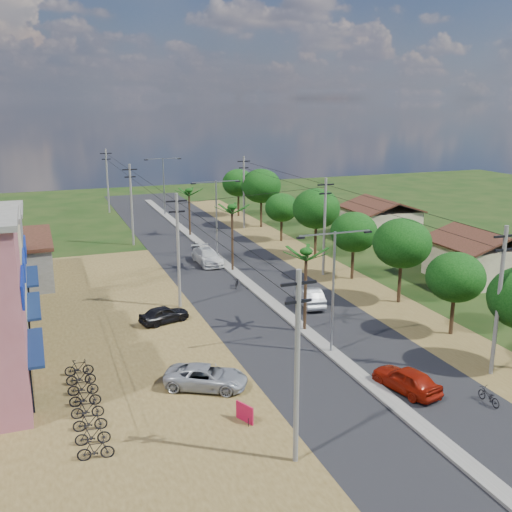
{
  "coord_description": "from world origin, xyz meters",
  "views": [
    {
      "loc": [
        -16.98,
        -31.58,
        15.82
      ],
      "look_at": [
        0.1,
        13.99,
        3.0
      ],
      "focal_mm": 42.0,
      "sensor_mm": 36.0,
      "label": 1
    }
  ],
  "objects_px": {
    "car_red_near": "(406,380)",
    "car_white_far": "(207,257)",
    "car_parked_dark": "(164,315)",
    "roadside_sign": "(245,413)",
    "car_silver_mid": "(310,297)",
    "car_parked_silver": "(206,378)",
    "moto_rider_east": "(489,397)",
    "parked_scooter_row": "(86,403)"
  },
  "relations": [
    {
      "from": "car_white_far",
      "to": "car_red_near",
      "type": "bearing_deg",
      "value": -86.05
    },
    {
      "from": "car_silver_mid",
      "to": "roadside_sign",
      "type": "bearing_deg",
      "value": 64.57
    },
    {
      "from": "car_white_far",
      "to": "car_parked_silver",
      "type": "height_order",
      "value": "car_white_far"
    },
    {
      "from": "car_white_far",
      "to": "roadside_sign",
      "type": "distance_m",
      "value": 30.09
    },
    {
      "from": "car_parked_dark",
      "to": "roadside_sign",
      "type": "xyz_separation_m",
      "value": [
        0.87,
        -15.1,
        -0.13
      ]
    },
    {
      "from": "car_silver_mid",
      "to": "car_parked_dark",
      "type": "relative_size",
      "value": 1.18
    },
    {
      "from": "roadside_sign",
      "to": "car_white_far",
      "type": "bearing_deg",
      "value": 52.96
    },
    {
      "from": "car_parked_dark",
      "to": "car_white_far",
      "type": "bearing_deg",
      "value": -44.15
    },
    {
      "from": "car_red_near",
      "to": "car_parked_dark",
      "type": "distance_m",
      "value": 18.39
    },
    {
      "from": "car_white_far",
      "to": "car_parked_dark",
      "type": "relative_size",
      "value": 1.41
    },
    {
      "from": "car_red_near",
      "to": "car_white_far",
      "type": "bearing_deg",
      "value": -97.87
    },
    {
      "from": "car_silver_mid",
      "to": "parked_scooter_row",
      "type": "xyz_separation_m",
      "value": [
        -18.06,
        -10.96,
        -0.21
      ]
    },
    {
      "from": "car_silver_mid",
      "to": "car_parked_dark",
      "type": "bearing_deg",
      "value": 8.83
    },
    {
      "from": "car_red_near",
      "to": "moto_rider_east",
      "type": "xyz_separation_m",
      "value": [
        3.31,
        -2.76,
        -0.29
      ]
    },
    {
      "from": "car_parked_dark",
      "to": "car_red_near",
      "type": "bearing_deg",
      "value": -162.54
    },
    {
      "from": "roadside_sign",
      "to": "parked_scooter_row",
      "type": "relative_size",
      "value": 0.12
    },
    {
      "from": "car_parked_dark",
      "to": "parked_scooter_row",
      "type": "distance_m",
      "value": 13.03
    },
    {
      "from": "car_parked_silver",
      "to": "moto_rider_east",
      "type": "distance_m",
      "value": 15.34
    },
    {
      "from": "roadside_sign",
      "to": "car_parked_dark",
      "type": "bearing_deg",
      "value": 68.74
    },
    {
      "from": "car_parked_dark",
      "to": "moto_rider_east",
      "type": "relative_size",
      "value": 2.28
    },
    {
      "from": "car_red_near",
      "to": "parked_scooter_row",
      "type": "height_order",
      "value": "car_red_near"
    },
    {
      "from": "car_parked_dark",
      "to": "car_silver_mid",
      "type": "bearing_deg",
      "value": -108.45
    },
    {
      "from": "car_silver_mid",
      "to": "car_white_far",
      "type": "xyz_separation_m",
      "value": [
        -4.17,
        14.6,
        0.03
      ]
    },
    {
      "from": "car_white_far",
      "to": "car_parked_silver",
      "type": "distance_m",
      "value": 26.22
    },
    {
      "from": "car_red_near",
      "to": "moto_rider_east",
      "type": "distance_m",
      "value": 4.32
    },
    {
      "from": "moto_rider_east",
      "to": "roadside_sign",
      "type": "height_order",
      "value": "roadside_sign"
    },
    {
      "from": "moto_rider_east",
      "to": "car_silver_mid",
      "type": "bearing_deg",
      "value": -82.68
    },
    {
      "from": "car_silver_mid",
      "to": "car_parked_silver",
      "type": "bearing_deg",
      "value": 53.07
    },
    {
      "from": "car_white_far",
      "to": "parked_scooter_row",
      "type": "distance_m",
      "value": 29.1
    },
    {
      "from": "roadside_sign",
      "to": "parked_scooter_row",
      "type": "xyz_separation_m",
      "value": [
        -7.39,
        3.81,
        0.01
      ]
    },
    {
      "from": "moto_rider_east",
      "to": "parked_scooter_row",
      "type": "relative_size",
      "value": 0.16
    },
    {
      "from": "car_red_near",
      "to": "parked_scooter_row",
      "type": "xyz_separation_m",
      "value": [
        -16.89,
        3.91,
        -0.21
      ]
    },
    {
      "from": "car_red_near",
      "to": "car_silver_mid",
      "type": "height_order",
      "value": "car_silver_mid"
    },
    {
      "from": "car_red_near",
      "to": "car_white_far",
      "type": "xyz_separation_m",
      "value": [
        -3.0,
        29.47,
        0.04
      ]
    },
    {
      "from": "moto_rider_east",
      "to": "car_red_near",
      "type": "bearing_deg",
      "value": -39.38
    },
    {
      "from": "car_parked_silver",
      "to": "moto_rider_east",
      "type": "relative_size",
      "value": 2.91
    },
    {
      "from": "car_parked_silver",
      "to": "car_parked_dark",
      "type": "height_order",
      "value": "car_parked_silver"
    },
    {
      "from": "car_parked_silver",
      "to": "moto_rider_east",
      "type": "bearing_deg",
      "value": -88.4
    },
    {
      "from": "car_white_far",
      "to": "moto_rider_east",
      "type": "distance_m",
      "value": 32.84
    },
    {
      "from": "car_silver_mid",
      "to": "car_parked_silver",
      "type": "xyz_separation_m",
      "value": [
        -11.48,
        -10.58,
        -0.06
      ]
    },
    {
      "from": "moto_rider_east",
      "to": "car_parked_dark",
      "type": "bearing_deg",
      "value": -52.27
    },
    {
      "from": "car_silver_mid",
      "to": "parked_scooter_row",
      "type": "height_order",
      "value": "car_silver_mid"
    }
  ]
}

